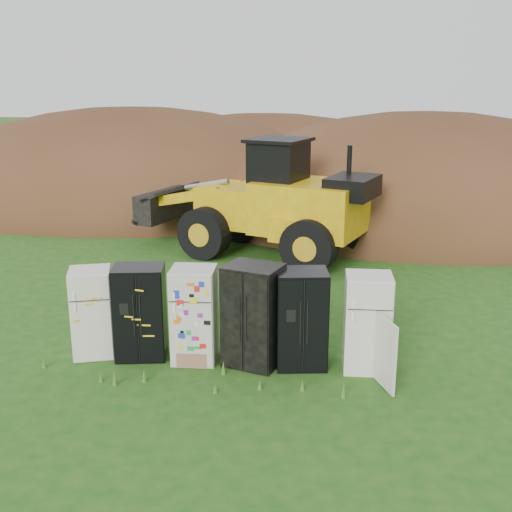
{
  "coord_description": "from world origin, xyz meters",
  "views": [
    {
      "loc": [
        1.64,
        -10.19,
        4.88
      ],
      "look_at": [
        0.28,
        2.0,
        1.35
      ],
      "focal_mm": 45.0,
      "sensor_mm": 36.0,
      "label": 1
    }
  ],
  "objects_px": {
    "fridge_leftmost": "(92,312)",
    "fridge_black_right": "(301,319)",
    "wheel_loader": "(252,196)",
    "fridge_open_door": "(367,323)",
    "fridge_dark_mid": "(253,315)",
    "fridge_sticker": "(194,315)",
    "fridge_black_side": "(140,312)"
  },
  "relations": [
    {
      "from": "fridge_leftmost",
      "to": "fridge_black_right",
      "type": "xyz_separation_m",
      "value": [
        3.7,
        -0.03,
        0.05
      ]
    },
    {
      "from": "wheel_loader",
      "to": "fridge_black_right",
      "type": "bearing_deg",
      "value": -55.55
    },
    {
      "from": "fridge_open_door",
      "to": "fridge_dark_mid",
      "type": "bearing_deg",
      "value": 179.45
    },
    {
      "from": "fridge_sticker",
      "to": "wheel_loader",
      "type": "distance_m",
      "value": 7.04
    },
    {
      "from": "fridge_dark_mid",
      "to": "fridge_black_right",
      "type": "relative_size",
      "value": 1.05
    },
    {
      "from": "wheel_loader",
      "to": "fridge_leftmost",
      "type": "bearing_deg",
      "value": -85.21
    },
    {
      "from": "fridge_sticker",
      "to": "fridge_black_right",
      "type": "height_order",
      "value": "fridge_black_right"
    },
    {
      "from": "fridge_black_right",
      "to": "fridge_open_door",
      "type": "height_order",
      "value": "fridge_black_right"
    },
    {
      "from": "fridge_leftmost",
      "to": "wheel_loader",
      "type": "height_order",
      "value": "wheel_loader"
    },
    {
      "from": "fridge_black_side",
      "to": "fridge_sticker",
      "type": "xyz_separation_m",
      "value": [
        0.97,
        -0.05,
        0.01
      ]
    },
    {
      "from": "fridge_dark_mid",
      "to": "fridge_open_door",
      "type": "xyz_separation_m",
      "value": [
        1.92,
        0.02,
        -0.05
      ]
    },
    {
      "from": "fridge_dark_mid",
      "to": "wheel_loader",
      "type": "xyz_separation_m",
      "value": [
        -0.86,
        7.03,
        0.72
      ]
    },
    {
      "from": "fridge_black_side",
      "to": "fridge_leftmost",
      "type": "bearing_deg",
      "value": 172.0
    },
    {
      "from": "fridge_dark_mid",
      "to": "wheel_loader",
      "type": "distance_m",
      "value": 7.12
    },
    {
      "from": "fridge_sticker",
      "to": "fridge_black_right",
      "type": "relative_size",
      "value": 0.99
    },
    {
      "from": "fridge_black_side",
      "to": "wheel_loader",
      "type": "height_order",
      "value": "wheel_loader"
    },
    {
      "from": "fridge_black_side",
      "to": "fridge_sticker",
      "type": "bearing_deg",
      "value": -12.0
    },
    {
      "from": "fridge_black_right",
      "to": "fridge_open_door",
      "type": "xyz_separation_m",
      "value": [
        1.1,
        -0.02,
        -0.01
      ]
    },
    {
      "from": "fridge_black_side",
      "to": "wheel_loader",
      "type": "xyz_separation_m",
      "value": [
        1.15,
        6.95,
        0.78
      ]
    },
    {
      "from": "fridge_leftmost",
      "to": "wheel_loader",
      "type": "distance_m",
      "value": 7.3
    },
    {
      "from": "fridge_black_side",
      "to": "fridge_sticker",
      "type": "relative_size",
      "value": 0.99
    },
    {
      "from": "fridge_black_side",
      "to": "fridge_black_right",
      "type": "distance_m",
      "value": 2.83
    },
    {
      "from": "fridge_black_side",
      "to": "fridge_open_door",
      "type": "bearing_deg",
      "value": -9.88
    },
    {
      "from": "fridge_leftmost",
      "to": "fridge_black_right",
      "type": "relative_size",
      "value": 0.94
    },
    {
      "from": "fridge_leftmost",
      "to": "fridge_dark_mid",
      "type": "distance_m",
      "value": 2.88
    },
    {
      "from": "fridge_black_side",
      "to": "fridge_open_door",
      "type": "xyz_separation_m",
      "value": [
        3.93,
        -0.06,
        0.0
      ]
    },
    {
      "from": "fridge_black_side",
      "to": "fridge_dark_mid",
      "type": "bearing_deg",
      "value": -11.31
    },
    {
      "from": "fridge_open_door",
      "to": "wheel_loader",
      "type": "relative_size",
      "value": 0.25
    },
    {
      "from": "fridge_black_right",
      "to": "fridge_dark_mid",
      "type": "bearing_deg",
      "value": 174.52
    },
    {
      "from": "fridge_open_door",
      "to": "fridge_black_right",
      "type": "bearing_deg",
      "value": 178.03
    },
    {
      "from": "fridge_black_side",
      "to": "fridge_black_right",
      "type": "bearing_deg",
      "value": -9.91
    },
    {
      "from": "fridge_sticker",
      "to": "fridge_black_side",
      "type": "bearing_deg",
      "value": 174.93
    }
  ]
}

